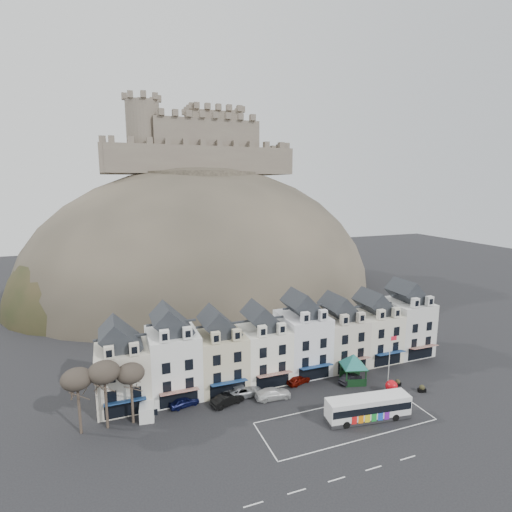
{
  "coord_description": "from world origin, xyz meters",
  "views": [
    {
      "loc": [
        -24.82,
        -37.36,
        29.48
      ],
      "look_at": [
        -1.41,
        24.0,
        17.52
      ],
      "focal_mm": 28.0,
      "sensor_mm": 36.0,
      "label": 1
    }
  ],
  "objects": [
    {
      "name": "white_van",
      "position": [
        -21.17,
        11.55,
        0.94
      ],
      "size": [
        2.35,
        4.33,
        1.88
      ],
      "rotation": [
        0.0,
        0.0,
        -0.14
      ],
      "color": "silver",
      "rests_on": "ground"
    },
    {
      "name": "car_white",
      "position": [
        -4.4,
        9.5,
        0.74
      ],
      "size": [
        5.22,
        2.39,
        1.48
      ],
      "primitive_type": "imported",
      "rotation": [
        0.0,
        0.0,
        1.51
      ],
      "color": "silver",
      "rests_on": "ground"
    },
    {
      "name": "flagpole",
      "position": [
        13.75,
        7.64,
        4.25
      ],
      "size": [
        1.08,
        0.17,
        7.45
      ],
      "rotation": [
        0.0,
        0.0,
        -0.1
      ],
      "color": "silver",
      "rests_on": "ground"
    },
    {
      "name": "ground",
      "position": [
        0.0,
        0.0,
        0.0
      ],
      "size": [
        300.0,
        300.0,
        0.0
      ],
      "primitive_type": "plane",
      "color": "black",
      "rests_on": "ground"
    },
    {
      "name": "planter_east",
      "position": [
        14.23,
        6.19,
        0.48
      ],
      "size": [
        1.0,
        0.69,
        0.99
      ],
      "rotation": [
        0.0,
        0.0,
        0.02
      ],
      "color": "black",
      "rests_on": "ground"
    },
    {
      "name": "bus_shelter",
      "position": [
        8.66,
        9.5,
        3.49
      ],
      "size": [
        6.82,
        6.82,
        4.49
      ],
      "rotation": [
        0.0,
        0.0,
        -0.27
      ],
      "color": "black",
      "rests_on": "ground"
    },
    {
      "name": "castle",
      "position": [
        0.51,
        75.93,
        40.19
      ],
      "size": [
        50.2,
        22.2,
        22.0
      ],
      "color": "#685A50",
      "rests_on": "ground"
    },
    {
      "name": "car_charcoal",
      "position": [
        8.17,
        9.5,
        0.66
      ],
      "size": [
        4.24,
        2.56,
        1.32
      ],
      "primitive_type": "imported",
      "rotation": [
        0.0,
        0.0,
        1.88
      ],
      "color": "black",
      "rests_on": "ground"
    },
    {
      "name": "car_navy",
      "position": [
        -16.34,
        11.97,
        0.7
      ],
      "size": [
        4.36,
        2.46,
        1.4
      ],
      "primitive_type": "imported",
      "rotation": [
        0.0,
        0.0,
        1.78
      ],
      "color": "#0A0F36",
      "rests_on": "ground"
    },
    {
      "name": "tree_left_mid",
      "position": [
        -26.0,
        10.5,
        7.24
      ],
      "size": [
        3.78,
        3.78,
        8.64
      ],
      "color": "#362A22",
      "rests_on": "ground"
    },
    {
      "name": "townhouse_terrace",
      "position": [
        0.15,
        15.97,
        5.3
      ],
      "size": [
        54.4,
        9.35,
        11.8
      ],
      "color": "beige",
      "rests_on": "ground"
    },
    {
      "name": "red_buoy",
      "position": [
        11.7,
        4.53,
        1.07
      ],
      "size": [
        1.7,
        1.7,
        2.1
      ],
      "rotation": [
        0.0,
        0.0,
        0.13
      ],
      "color": "black",
      "rests_on": "ground"
    },
    {
      "name": "planter_west",
      "position": [
        16.27,
        3.5,
        0.52
      ],
      "size": [
        1.19,
        0.81,
        1.08
      ],
      "rotation": [
        0.0,
        0.0,
        -0.28
      ],
      "color": "black",
      "rests_on": "ground"
    },
    {
      "name": "tree_left_far",
      "position": [
        -29.0,
        10.5,
        6.9
      ],
      "size": [
        3.61,
        3.61,
        8.24
      ],
      "color": "#362A22",
      "rests_on": "ground"
    },
    {
      "name": "car_silver",
      "position": [
        -8.16,
        11.64,
        0.77
      ],
      "size": [
        5.62,
        2.92,
        1.54
      ],
      "primitive_type": "imported",
      "rotation": [
        0.0,
        0.0,
        1.64
      ],
      "color": "#9FA1A6",
      "rests_on": "ground"
    },
    {
      "name": "tree_left_near",
      "position": [
        -23.0,
        10.5,
        6.55
      ],
      "size": [
        3.43,
        3.43,
        7.84
      ],
      "color": "#362A22",
      "rests_on": "ground"
    },
    {
      "name": "car_maroon",
      "position": [
        0.8,
        12.0,
        0.67
      ],
      "size": [
        4.23,
        2.68,
        1.34
      ],
      "primitive_type": "imported",
      "rotation": [
        0.0,
        0.0,
        1.87
      ],
      "color": "#5A0C05",
      "rests_on": "ground"
    },
    {
      "name": "car_black",
      "position": [
        -10.8,
        10.27,
        0.76
      ],
      "size": [
        4.85,
        2.77,
        1.51
      ],
      "primitive_type": "imported",
      "rotation": [
        0.0,
        0.0,
        1.84
      ],
      "color": "black",
      "rests_on": "ground"
    },
    {
      "name": "castle_hill",
      "position": [
        1.25,
        68.95,
        0.11
      ],
      "size": [
        100.0,
        76.0,
        68.0
      ],
      "color": "#333027",
      "rests_on": "ground"
    },
    {
      "name": "bus",
      "position": [
        4.83,
        0.67,
        1.69
      ],
      "size": [
        11.07,
        3.93,
        3.06
      ],
      "rotation": [
        0.0,
        0.0,
        -0.13
      ],
      "color": "#262628",
      "rests_on": "ground"
    },
    {
      "name": "coach_bay_markings",
      "position": [
        2.0,
        1.25,
        0.0
      ],
      "size": [
        22.0,
        7.5,
        0.01
      ],
      "primitive_type": "cube",
      "color": "silver",
      "rests_on": "ground"
    }
  ]
}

